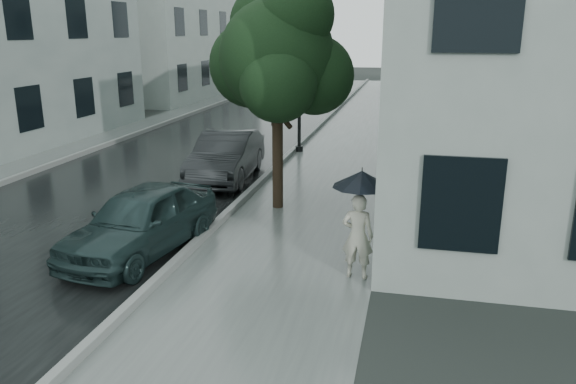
% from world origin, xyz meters
% --- Properties ---
extents(ground, '(120.00, 120.00, 0.00)m').
position_xyz_m(ground, '(0.00, 0.00, 0.00)').
color(ground, black).
rests_on(ground, ground).
extents(sidewalk, '(3.50, 60.00, 0.01)m').
position_xyz_m(sidewalk, '(0.25, 12.00, 0.00)').
color(sidewalk, slate).
rests_on(sidewalk, ground).
extents(kerb_near, '(0.15, 60.00, 0.15)m').
position_xyz_m(kerb_near, '(-1.57, 12.00, 0.07)').
color(kerb_near, slate).
rests_on(kerb_near, ground).
extents(asphalt_road, '(6.85, 60.00, 0.00)m').
position_xyz_m(asphalt_road, '(-5.08, 12.00, 0.00)').
color(asphalt_road, black).
rests_on(asphalt_road, ground).
extents(kerb_far, '(0.15, 60.00, 0.15)m').
position_xyz_m(kerb_far, '(-8.57, 12.00, 0.07)').
color(kerb_far, slate).
rests_on(kerb_far, ground).
extents(sidewalk_far, '(1.70, 60.00, 0.01)m').
position_xyz_m(sidewalk_far, '(-9.50, 12.00, 0.00)').
color(sidewalk_far, '#4C5451').
rests_on(sidewalk_far, ground).
extents(building_near, '(7.02, 36.00, 9.00)m').
position_xyz_m(building_near, '(5.47, 19.50, 4.50)').
color(building_near, gray).
rests_on(building_near, ground).
extents(building_far_b, '(7.02, 18.00, 8.00)m').
position_xyz_m(building_far_b, '(-13.77, 30.00, 4.00)').
color(building_far_b, gray).
rests_on(building_far_b, ground).
extents(pedestrian, '(0.57, 0.40, 1.51)m').
position_xyz_m(pedestrian, '(1.70, 2.00, 0.76)').
color(pedestrian, beige).
rests_on(pedestrian, sidewalk).
extents(umbrella, '(1.04, 1.04, 1.02)m').
position_xyz_m(umbrella, '(1.73, 2.04, 1.77)').
color(umbrella, black).
rests_on(umbrella, ground).
extents(street_tree, '(3.47, 3.15, 5.30)m').
position_xyz_m(street_tree, '(-0.60, 5.73, 3.61)').
color(street_tree, '#332619').
rests_on(street_tree, ground).
extents(lamp_post, '(0.82, 0.48, 5.50)m').
position_xyz_m(lamp_post, '(-1.55, 12.10, 3.13)').
color(lamp_post, black).
rests_on(lamp_post, ground).
extents(car_near, '(2.09, 4.00, 1.30)m').
position_xyz_m(car_near, '(-2.46, 2.22, 0.66)').
color(car_near, '#1A2C2C').
rests_on(car_near, ground).
extents(car_far, '(1.73, 4.22, 1.36)m').
position_xyz_m(car_far, '(-2.68, 7.92, 0.69)').
color(car_far, black).
rests_on(car_far, ground).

